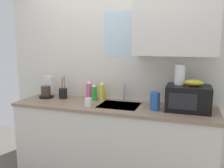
{
  "coord_description": "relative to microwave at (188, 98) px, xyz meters",
  "views": [
    {
      "loc": [
        0.86,
        -2.57,
        1.62
      ],
      "look_at": [
        0.0,
        0.0,
        1.15
      ],
      "focal_mm": 38.13,
      "sensor_mm": 36.0,
      "label": 1
    }
  ],
  "objects": [
    {
      "name": "dish_soap_bottle_pink",
      "position": [
        -1.22,
        0.13,
        -0.02
      ],
      "size": [
        0.07,
        0.07,
        0.24
      ],
      "color": "#E55999",
      "rests_on": "counter_unit"
    },
    {
      "name": "cereal_canister",
      "position": [
        -0.34,
        -0.1,
        -0.04
      ],
      "size": [
        0.1,
        0.1,
        0.2
      ],
      "primitive_type": "cylinder",
      "color": "#2659A5",
      "rests_on": "counter_unit"
    },
    {
      "name": "banana_bunch",
      "position": [
        0.05,
        0.0,
        0.17
      ],
      "size": [
        0.2,
        0.11,
        0.07
      ],
      "primitive_type": "ellipsoid",
      "color": "gold",
      "rests_on": "microwave"
    },
    {
      "name": "microwave",
      "position": [
        0.0,
        0.0,
        0.0
      ],
      "size": [
        0.46,
        0.35,
        0.27
      ],
      "color": "black",
      "rests_on": "counter_unit"
    },
    {
      "name": "coffee_maker",
      "position": [
        -1.79,
        0.06,
        -0.03
      ],
      "size": [
        0.19,
        0.21,
        0.28
      ],
      "color": "black",
      "rests_on": "counter_unit"
    },
    {
      "name": "paper_towel_roll",
      "position": [
        -0.1,
        0.05,
        0.24
      ],
      "size": [
        0.11,
        0.11,
        0.22
      ],
      "primitive_type": "cylinder",
      "color": "white",
      "rests_on": "microwave"
    },
    {
      "name": "sink_faucet",
      "position": [
        -0.76,
        0.19,
        -0.02
      ],
      "size": [
        0.03,
        0.03,
        0.22
      ],
      "primitive_type": "cylinder",
      "color": "#B2B5BA",
      "rests_on": "counter_unit"
    },
    {
      "name": "kitchen_wall_assembly",
      "position": [
        -0.72,
        0.26,
        0.32
      ],
      "size": [
        3.13,
        0.42,
        2.5
      ],
      "color": "silver",
      "rests_on": "ground"
    },
    {
      "name": "dish_soap_bottle_yellow",
      "position": [
        -1.04,
        0.14,
        -0.02
      ],
      "size": [
        0.07,
        0.07,
        0.24
      ],
      "color": "yellow",
      "rests_on": "counter_unit"
    },
    {
      "name": "counter_unit",
      "position": [
        -0.84,
        -0.05,
        -0.58
      ],
      "size": [
        2.36,
        0.63,
        0.9
      ],
      "color": "silver",
      "rests_on": "ground"
    },
    {
      "name": "dish_soap_bottle_green",
      "position": [
        -1.14,
        0.12,
        -0.04
      ],
      "size": [
        0.06,
        0.06,
        0.21
      ],
      "color": "green",
      "rests_on": "counter_unit"
    },
    {
      "name": "utensil_crock",
      "position": [
        -1.56,
        0.07,
        -0.06
      ],
      "size": [
        0.11,
        0.11,
        0.29
      ],
      "color": "black",
      "rests_on": "counter_unit"
    },
    {
      "name": "mug_white",
      "position": [
        -1.08,
        -0.19,
        -0.09
      ],
      "size": [
        0.08,
        0.08,
        0.09
      ],
      "primitive_type": "cylinder",
      "color": "white",
      "rests_on": "counter_unit"
    }
  ]
}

